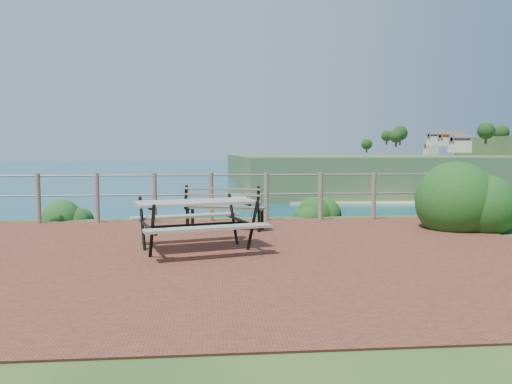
% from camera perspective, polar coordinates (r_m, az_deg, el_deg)
% --- Properties ---
extents(ground, '(10.00, 7.00, 0.12)m').
position_cam_1_polar(ground, '(7.09, -5.16, -7.20)').
color(ground, brown).
rests_on(ground, ground).
extents(ocean, '(1200.00, 1200.00, 0.00)m').
position_cam_1_polar(ocean, '(206.95, -5.14, 4.18)').
color(ocean, '#136875').
rests_on(ocean, ground).
extents(safety_railing, '(9.40, 0.10, 1.00)m').
position_cam_1_polar(safety_railing, '(10.33, -5.18, -0.27)').
color(safety_railing, '#6B5B4C').
rests_on(safety_railing, ground).
extents(picnic_table, '(1.83, 1.44, 0.72)m').
position_cam_1_polar(picnic_table, '(7.30, -6.85, -3.19)').
color(picnic_table, gray).
rests_on(picnic_table, ground).
extents(park_bench, '(1.50, 0.79, 0.82)m').
position_cam_1_polar(park_bench, '(9.17, -3.59, -1.05)').
color(park_bench, brown).
rests_on(park_bench, ground).
extents(shrub_right_front, '(1.51, 1.51, 2.14)m').
position_cam_1_polar(shrub_right_front, '(10.36, 23.76, -3.83)').
color(shrub_right_front, '#123D12').
rests_on(shrub_right_front, ground).
extents(shrub_right_edge, '(1.05, 1.05, 1.51)m').
position_cam_1_polar(shrub_right_edge, '(11.61, 21.71, -2.89)').
color(shrub_right_edge, '#123D12').
rests_on(shrub_right_edge, ground).
extents(shrub_lip_west, '(0.84, 0.84, 0.61)m').
position_cam_1_polar(shrub_lip_west, '(11.68, -20.67, -2.82)').
color(shrub_lip_west, '#1D4E1E').
rests_on(shrub_lip_west, ground).
extents(shrub_lip_east, '(0.84, 0.84, 0.61)m').
position_cam_1_polar(shrub_lip_east, '(11.41, 6.93, -2.72)').
color(shrub_lip_east, '#123D12').
rests_on(shrub_lip_east, ground).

